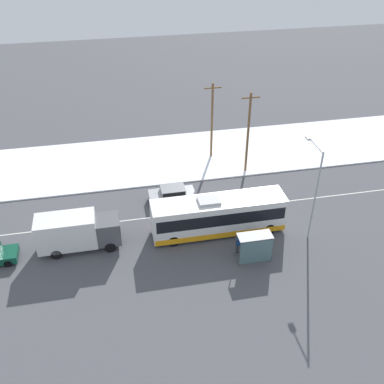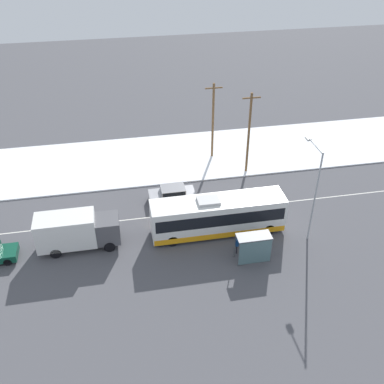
{
  "view_description": "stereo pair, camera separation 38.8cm",
  "coord_description": "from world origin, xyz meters",
  "px_view_note": "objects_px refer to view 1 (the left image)",
  "views": [
    {
      "loc": [
        -9.94,
        -32.32,
        24.54
      ],
      "look_at": [
        -3.22,
        1.27,
        1.4
      ],
      "focal_mm": 42.0,
      "sensor_mm": 36.0,
      "label": 1
    },
    {
      "loc": [
        -9.56,
        -32.39,
        24.54
      ],
      "look_at": [
        -3.22,
        1.27,
        1.4
      ],
      "focal_mm": 42.0,
      "sensor_mm": 36.0,
      "label": 2
    }
  ],
  "objects_px": {
    "city_bus": "(218,215)",
    "utility_pole_roadside": "(248,132)",
    "box_truck": "(77,231)",
    "sedan_car": "(172,194)",
    "bus_shelter": "(255,245)",
    "streetlamp": "(314,182)",
    "pedestrian_at_stop": "(239,243)",
    "utility_pole_snowlot": "(212,120)"
  },
  "relations": [
    {
      "from": "pedestrian_at_stop",
      "to": "utility_pole_roadside",
      "type": "relative_size",
      "value": 0.2
    },
    {
      "from": "city_bus",
      "to": "utility_pole_roadside",
      "type": "relative_size",
      "value": 1.3
    },
    {
      "from": "box_truck",
      "to": "sedan_car",
      "type": "bearing_deg",
      "value": 30.92
    },
    {
      "from": "streetlamp",
      "to": "utility_pole_snowlot",
      "type": "xyz_separation_m",
      "value": [
        -4.86,
        14.6,
        -0.82
      ]
    },
    {
      "from": "sedan_car",
      "to": "bus_shelter",
      "type": "relative_size",
      "value": 1.6
    },
    {
      "from": "city_bus",
      "to": "utility_pole_snowlot",
      "type": "bearing_deg",
      "value": 79.23
    },
    {
      "from": "box_truck",
      "to": "utility_pole_snowlot",
      "type": "height_order",
      "value": "utility_pole_snowlot"
    },
    {
      "from": "pedestrian_at_stop",
      "to": "streetlamp",
      "type": "distance_m",
      "value": 7.66
    },
    {
      "from": "sedan_car",
      "to": "pedestrian_at_stop",
      "type": "xyz_separation_m",
      "value": [
        4.1,
        -8.37,
        0.27
      ]
    },
    {
      "from": "city_bus",
      "to": "streetlamp",
      "type": "bearing_deg",
      "value": -13.49
    },
    {
      "from": "box_truck",
      "to": "sedan_car",
      "type": "relative_size",
      "value": 1.53
    },
    {
      "from": "box_truck",
      "to": "bus_shelter",
      "type": "xyz_separation_m",
      "value": [
        13.63,
        -4.4,
        -0.05
      ]
    },
    {
      "from": "bus_shelter",
      "to": "streetlamp",
      "type": "height_order",
      "value": "streetlamp"
    },
    {
      "from": "box_truck",
      "to": "streetlamp",
      "type": "xyz_separation_m",
      "value": [
        19.02,
        -1.93,
        3.5
      ]
    },
    {
      "from": "city_bus",
      "to": "sedan_car",
      "type": "relative_size",
      "value": 2.61
    },
    {
      "from": "bus_shelter",
      "to": "streetlamp",
      "type": "distance_m",
      "value": 6.91
    },
    {
      "from": "box_truck",
      "to": "bus_shelter",
      "type": "relative_size",
      "value": 2.45
    },
    {
      "from": "bus_shelter",
      "to": "utility_pole_roadside",
      "type": "bearing_deg",
      "value": 75.96
    },
    {
      "from": "streetlamp",
      "to": "bus_shelter",
      "type": "bearing_deg",
      "value": -155.38
    },
    {
      "from": "bus_shelter",
      "to": "streetlamp",
      "type": "xyz_separation_m",
      "value": [
        5.39,
        2.47,
        3.55
      ]
    },
    {
      "from": "pedestrian_at_stop",
      "to": "box_truck",
      "type": "bearing_deg",
      "value": 165.82
    },
    {
      "from": "box_truck",
      "to": "sedan_car",
      "type": "distance_m",
      "value": 10.08
    },
    {
      "from": "sedan_car",
      "to": "utility_pole_roadside",
      "type": "bearing_deg",
      "value": -155.67
    },
    {
      "from": "sedan_car",
      "to": "pedestrian_at_stop",
      "type": "bearing_deg",
      "value": 116.1
    },
    {
      "from": "bus_shelter",
      "to": "sedan_car",
      "type": "bearing_deg",
      "value": 117.68
    },
    {
      "from": "pedestrian_at_stop",
      "to": "bus_shelter",
      "type": "xyz_separation_m",
      "value": [
        0.91,
        -1.19,
        0.61
      ]
    },
    {
      "from": "city_bus",
      "to": "pedestrian_at_stop",
      "type": "height_order",
      "value": "city_bus"
    },
    {
      "from": "box_truck",
      "to": "utility_pole_roadside",
      "type": "distance_m",
      "value": 19.38
    },
    {
      "from": "streetlamp",
      "to": "box_truck",
      "type": "bearing_deg",
      "value": 174.21
    },
    {
      "from": "streetlamp",
      "to": "utility_pole_roadside",
      "type": "relative_size",
      "value": 0.96
    },
    {
      "from": "sedan_car",
      "to": "bus_shelter",
      "type": "xyz_separation_m",
      "value": [
        5.01,
        -9.56,
        0.88
      ]
    },
    {
      "from": "city_bus",
      "to": "sedan_car",
      "type": "bearing_deg",
      "value": 120.19
    },
    {
      "from": "city_bus",
      "to": "bus_shelter",
      "type": "height_order",
      "value": "city_bus"
    },
    {
      "from": "city_bus",
      "to": "streetlamp",
      "type": "height_order",
      "value": "streetlamp"
    },
    {
      "from": "bus_shelter",
      "to": "utility_pole_roadside",
      "type": "relative_size",
      "value": 0.31
    },
    {
      "from": "sedan_car",
      "to": "streetlamp",
      "type": "relative_size",
      "value": 0.52
    },
    {
      "from": "box_truck",
      "to": "bus_shelter",
      "type": "height_order",
      "value": "box_truck"
    },
    {
      "from": "city_bus",
      "to": "bus_shelter",
      "type": "relative_size",
      "value": 4.19
    },
    {
      "from": "sedan_car",
      "to": "streetlamp",
      "type": "xyz_separation_m",
      "value": [
        10.41,
        -7.09,
        4.43
      ]
    },
    {
      "from": "streetlamp",
      "to": "utility_pole_snowlot",
      "type": "bearing_deg",
      "value": 108.4
    },
    {
      "from": "pedestrian_at_stop",
      "to": "utility_pole_snowlot",
      "type": "relative_size",
      "value": 0.21
    },
    {
      "from": "bus_shelter",
      "to": "utility_pole_roadside",
      "type": "height_order",
      "value": "utility_pole_roadside"
    }
  ]
}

